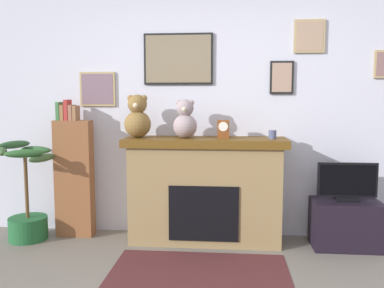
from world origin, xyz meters
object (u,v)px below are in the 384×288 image
teddy_bear_cream (138,118)px  teddy_bear_grey (185,121)px  potted_plant (27,206)px  candle_jar (272,134)px  tv_stand (345,224)px  bookshelf (74,175)px  fireplace (205,189)px  mantel_clock (223,129)px  television (347,183)px

teddy_bear_cream → teddy_bear_grey: (0.48, 0.00, -0.02)m
potted_plant → teddy_bear_cream: teddy_bear_cream is taller
candle_jar → potted_plant: bearing=-177.3°
tv_stand → candle_jar: candle_jar is taller
teddy_bear_grey → teddy_bear_cream: bearing=-180.0°
bookshelf → tv_stand: (2.75, -0.10, -0.42)m
bookshelf → potted_plant: bookshelf is taller
candle_jar → teddy_bear_cream: (-1.34, -0.00, 0.15)m
fireplace → potted_plant: fireplace is taller
candle_jar → mantel_clock: bearing=-179.8°
potted_plant → candle_jar: (2.47, 0.12, 0.74)m
bookshelf → teddy_bear_grey: teddy_bear_grey is taller
fireplace → bookshelf: (-1.37, 0.04, 0.12)m
tv_stand → television: (0.00, -0.00, 0.41)m
television → mantel_clock: size_ratio=3.11×
bookshelf → candle_jar: 2.08m
mantel_clock → fireplace: bearing=173.9°
fireplace → candle_jar: bearing=-1.5°
fireplace → potted_plant: 1.83m
potted_plant → tv_stand: 3.19m
tv_stand → teddy_bear_cream: bearing=178.7°
teddy_bear_cream → potted_plant: bearing=-174.1°
teddy_bear_cream → candle_jar: bearing=0.0°
mantel_clock → tv_stand: bearing=-2.1°
tv_stand → mantel_clock: size_ratio=3.54×
fireplace → teddy_bear_grey: bearing=-174.8°
fireplace → tv_stand: size_ratio=2.52×
potted_plant → teddy_bear_cream: 1.45m
potted_plant → tv_stand: size_ratio=1.58×
television → candle_jar: bearing=176.2°
potted_plant → television: bearing=1.3°
mantel_clock → teddy_bear_grey: (-0.38, 0.00, 0.08)m
bookshelf → tv_stand: size_ratio=2.24×
tv_stand → teddy_bear_grey: 1.86m
potted_plant → teddy_bear_grey: bearing=4.2°
fireplace → mantel_clock: mantel_clock is taller
fireplace → mantel_clock: size_ratio=8.90×
candle_jar → teddy_bear_cream: 1.34m
television → mantel_clock: bearing=177.8°
potted_plant → teddy_bear_cream: bearing=5.9°
teddy_bear_grey → television: bearing=-1.7°
teddy_bear_grey → potted_plant: bearing=-175.8°
television → mantel_clock: mantel_clock is taller
candle_jar → mantel_clock: (-0.48, -0.00, 0.05)m
television → teddy_bear_grey: (-1.57, 0.05, 0.59)m
teddy_bear_cream → television: bearing=-1.3°
fireplace → bookshelf: 1.38m
tv_stand → television: 0.41m
potted_plant → mantel_clock: (1.99, 0.12, 0.79)m
mantel_clock → teddy_bear_cream: teddy_bear_cream is taller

